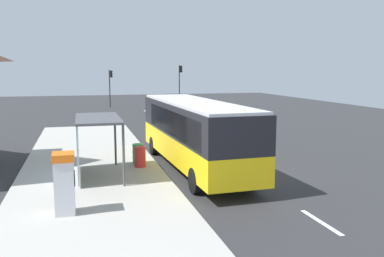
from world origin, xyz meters
name	(u,v)px	position (x,y,z in m)	size (l,w,h in m)	color
ground_plane	(173,131)	(0.00, 14.00, -0.02)	(56.00, 92.00, 0.04)	#2D2D30
sidewalk_platform	(92,172)	(-6.40, 2.00, 0.09)	(6.20, 30.00, 0.18)	#ADAAA3
lane_stripe_seg_0	(321,222)	(0.25, -6.00, 0.01)	(0.16, 2.20, 0.01)	silver
lane_stripe_seg_1	(255,181)	(0.25, -1.00, 0.01)	(0.16, 2.20, 0.01)	silver
lane_stripe_seg_2	(217,157)	(0.25, 4.00, 0.01)	(0.16, 2.20, 0.01)	silver
lane_stripe_seg_3	(193,141)	(0.25, 9.00, 0.01)	(0.16, 2.20, 0.01)	silver
lane_stripe_seg_4	(176,130)	(0.25, 14.00, 0.01)	(0.16, 2.20, 0.01)	silver
lane_stripe_seg_5	(163,122)	(0.25, 19.00, 0.01)	(0.16, 2.20, 0.01)	silver
lane_stripe_seg_6	(153,116)	(0.25, 24.00, 0.01)	(0.16, 2.20, 0.01)	silver
lane_stripe_seg_7	(146,111)	(0.25, 29.00, 0.01)	(0.16, 2.20, 0.01)	silver
bus	(194,131)	(-1.71, 1.66, 1.84)	(2.89, 11.09, 3.21)	yellow
white_van	(182,106)	(2.20, 20.13, 1.34)	(2.06, 5.21, 2.30)	black
sedan_near	(164,104)	(2.30, 28.63, 0.79)	(1.85, 4.40, 1.52)	#195933
ticket_machine	(64,183)	(-7.36, -3.63, 1.17)	(0.66, 0.76, 1.94)	silver
recycling_bin_red	(140,157)	(-4.20, 2.05, 0.66)	(0.52, 0.52, 0.95)	red
recycling_bin_green	(138,154)	(-4.20, 2.75, 0.66)	(0.52, 0.52, 0.95)	green
traffic_light_near_side	(180,79)	(5.50, 34.41, 3.43)	(0.49, 0.28, 5.17)	#2D2D2D
traffic_light_far_side	(110,82)	(-3.10, 35.21, 3.06)	(0.49, 0.28, 4.58)	#2D2D2D
bus_shelter	(91,131)	(-6.41, 0.91, 2.10)	(1.80, 4.00, 2.50)	#4C4C51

